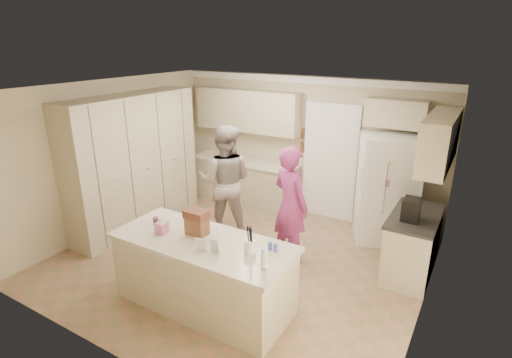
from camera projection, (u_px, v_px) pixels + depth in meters
The scene contains 41 objects.
floor at pixel (239, 262), 6.12m from camera, with size 5.20×4.60×0.02m, color #946C52.
ceiling at pixel (236, 88), 5.25m from camera, with size 5.20×4.60×0.02m, color white.
wall_back at pixel (304, 146), 7.56m from camera, with size 5.20×0.02×2.60m, color beige.
wall_front at pixel (105, 252), 3.81m from camera, with size 5.20×0.02×2.60m, color beige.
wall_left at pixel (112, 156), 6.94m from camera, with size 0.02×4.60×2.60m, color beige.
wall_right at pixel (434, 222), 4.43m from camera, with size 0.02×4.60×2.60m, color beige.
crown_back at pixel (306, 80), 7.10m from camera, with size 5.20×0.08×0.12m, color white.
pantry_bank at pixel (134, 162), 6.99m from camera, with size 0.60×2.60×2.35m, color #C3BB97.
back_base_cab at pixel (245, 183), 8.15m from camera, with size 2.20×0.60×0.88m, color #C3BB97.
back_countertop at pixel (244, 161), 7.98m from camera, with size 2.24×0.63×0.04m, color beige.
back_upper_cab at pixel (247, 110), 7.76m from camera, with size 2.20×0.35×0.80m, color #C3BB97.
doorway_opening at pixel (330, 163), 7.35m from camera, with size 0.90×0.06×2.10m, color black.
doorway_casing at pixel (330, 164), 7.32m from camera, with size 1.02×0.03×2.22m, color white.
wall_frame_upper at pixel (305, 134), 7.43m from camera, with size 0.15×0.02×0.20m, color brown.
wall_frame_lower at pixel (304, 148), 7.52m from camera, with size 0.15×0.02×0.20m, color brown.
refrigerator at pixel (387, 190), 6.50m from camera, with size 0.90×0.70×1.80m, color white.
fridge_seam at pixel (381, 197), 6.21m from camera, with size 0.01×0.02×1.78m, color gray.
fridge_dispenser at pixel (369, 179), 6.22m from camera, with size 0.22×0.03×0.35m, color black.
fridge_handle_l at pixel (379, 187), 6.17m from camera, with size 0.02×0.02×0.85m, color silver.
fridge_handle_r at pixel (385, 188), 6.12m from camera, with size 0.02×0.02×0.85m, color silver.
over_fridge_cab at pixel (396, 113), 6.35m from camera, with size 0.95×0.35×0.45m, color #C3BB97.
right_base_cab at pixel (412, 246), 5.67m from camera, with size 0.60×1.20×0.88m, color #C3BB97.
right_countertop at pixel (416, 216), 5.53m from camera, with size 0.63×1.24×0.04m, color #2D2B28.
right_upper_cab at pixel (440, 141), 5.27m from camera, with size 0.35×1.50×0.70m, color #C3BB97.
coffee_maker at pixel (411, 209), 5.33m from camera, with size 0.22×0.28×0.30m, color black.
island_base at pixel (204, 275), 4.98m from camera, with size 2.20×0.90×0.88m, color #C3BB97.
island_top at pixel (202, 242), 4.83m from camera, with size 2.28×0.96×0.05m, color beige.
utensil_crock at pixel (250, 246), 4.52m from camera, with size 0.13×0.13×0.15m, color white.
tissue_box at pixel (162, 228), 4.98m from camera, with size 0.13×0.13×0.14m, color #C66C9E.
tissue_plume at pixel (161, 220), 4.94m from camera, with size 0.08×0.08×0.08m, color white.
dollhouse_body at pixel (197, 226), 4.94m from camera, with size 0.26×0.18×0.22m, color brown.
dollhouse_roof at pixel (196, 214), 4.88m from camera, with size 0.28×0.20×0.10m, color #592D1E.
jam_jar at pixel (156, 221), 5.23m from camera, with size 0.07×0.07×0.09m, color #59263F.
greeting_card_a at pixel (201, 244), 4.56m from camera, with size 0.12×0.01×0.16m, color white.
greeting_card_b at pixel (214, 246), 4.53m from camera, with size 0.12×0.01×0.16m, color silver.
water_bottle at pixel (264, 258), 4.20m from camera, with size 0.07×0.07×0.24m, color silver.
shaker_salt at pixel (270, 246), 4.59m from camera, with size 0.05×0.05×0.09m, color #344EA3.
shaker_pepper at pixel (276, 248), 4.56m from camera, with size 0.05×0.05×0.09m, color #344EA3.
teen_boy at pixel (225, 181), 6.69m from camera, with size 0.93×0.73×1.92m, color gray.
teen_girl at pixel (290, 205), 5.90m from camera, with size 0.66×0.43×1.80m, color #B23B8D.
fridge_magnets at pixel (381, 197), 6.20m from camera, with size 0.76×0.02×1.44m, color tan, non-canonical shape.
Camera 1 is at (2.96, -4.46, 3.23)m, focal length 28.00 mm.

